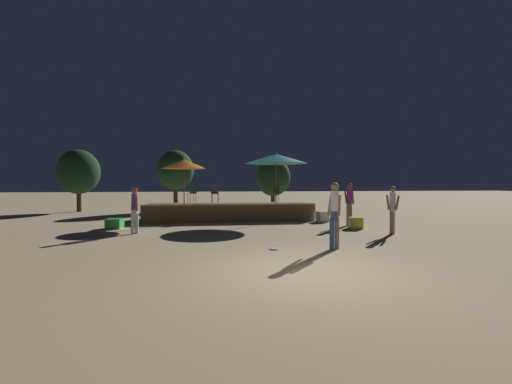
{
  "coord_description": "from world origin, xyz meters",
  "views": [
    {
      "loc": [
        -1.9,
        -6.96,
        1.89
      ],
      "look_at": [
        0.0,
        7.42,
        1.47
      ],
      "focal_mm": 24.0,
      "sensor_mm": 36.0,
      "label": 1
    }
  ],
  "objects": [
    {
      "name": "ground_plane",
      "position": [
        0.0,
        0.0,
        0.0
      ],
      "size": [
        120.0,
        120.0,
        0.0
      ],
      "primitive_type": "plane",
      "color": "tan"
    },
    {
      "name": "wooden_deck",
      "position": [
        -0.98,
        10.27,
        0.4
      ],
      "size": [
        8.2,
        2.49,
        0.87
      ],
      "color": "brown",
      "rests_on": "ground"
    },
    {
      "name": "patio_umbrella_0",
      "position": [
        1.21,
        9.17,
        3.0
      ],
      "size": [
        2.97,
        2.97,
        3.31
      ],
      "color": "brown",
      "rests_on": "ground"
    },
    {
      "name": "patio_umbrella_1",
      "position": [
        -3.14,
        9.27,
        2.73
      ],
      "size": [
        2.04,
        2.04,
        3.03
      ],
      "color": "brown",
      "rests_on": "ground"
    },
    {
      "name": "cube_seat_0",
      "position": [
        -5.8,
        7.54,
        0.2
      ],
      "size": [
        0.63,
        0.63,
        0.4
      ],
      "rotation": [
        0.0,
        0.0,
        -0.08
      ],
      "color": "#4CC651",
      "rests_on": "ground"
    },
    {
      "name": "cube_seat_1",
      "position": [
        3.35,
        8.67,
        0.25
      ],
      "size": [
        0.54,
        0.54,
        0.49
      ],
      "rotation": [
        0.0,
        0.0,
        0.13
      ],
      "color": "white",
      "rests_on": "ground"
    },
    {
      "name": "cube_seat_2",
      "position": [
        3.94,
        6.25,
        0.23
      ],
      "size": [
        0.57,
        0.57,
        0.46
      ],
      "rotation": [
        0.0,
        0.0,
        -0.17
      ],
      "color": "yellow",
      "rests_on": "ground"
    },
    {
      "name": "person_0",
      "position": [
        4.65,
        4.67,
        0.95
      ],
      "size": [
        0.39,
        0.44,
        1.74
      ],
      "rotation": [
        0.0,
        0.0,
        0.7
      ],
      "color": "#997051",
      "rests_on": "ground"
    },
    {
      "name": "person_1",
      "position": [
        1.54,
        2.24,
        1.06
      ],
      "size": [
        0.3,
        0.51,
        1.88
      ],
      "rotation": [
        0.0,
        0.0,
        3.53
      ],
      "color": "#997051",
      "rests_on": "ground"
    },
    {
      "name": "person_2",
      "position": [
        4.09,
        7.25,
        1.03
      ],
      "size": [
        0.34,
        0.49,
        1.85
      ],
      "rotation": [
        0.0,
        0.0,
        0.54
      ],
      "color": "#72664C",
      "rests_on": "ground"
    },
    {
      "name": "person_3",
      "position": [
        -4.67,
        5.96,
        0.94
      ],
      "size": [
        0.35,
        0.39,
        1.68
      ],
      "rotation": [
        0.0,
        0.0,
        0.69
      ],
      "color": "white",
      "rests_on": "ground"
    },
    {
      "name": "bistro_chair_0",
      "position": [
        1.46,
        10.59,
        1.41
      ],
      "size": [
        0.48,
        0.48,
        0.9
      ],
      "rotation": [
        0.0,
        0.0,
        5.63
      ],
      "color": "#2D3338",
      "rests_on": "wooden_deck"
    },
    {
      "name": "bistro_chair_1",
      "position": [
        -1.71,
        10.0,
        1.41
      ],
      "size": [
        0.4,
        0.4,
        0.9
      ],
      "rotation": [
        0.0,
        0.0,
        0.09
      ],
      "color": "#47474C",
      "rests_on": "wooden_deck"
    },
    {
      "name": "bistro_chair_2",
      "position": [
        -2.81,
        10.43,
        1.41
      ],
      "size": [
        0.46,
        0.46,
        0.9
      ],
      "rotation": [
        0.0,
        0.0,
        3.61
      ],
      "color": "#1E4C47",
      "rests_on": "wooden_deck"
    },
    {
      "name": "frisbee_disc",
      "position": [
        -0.14,
        2.43,
        0.02
      ],
      "size": [
        0.25,
        0.25,
        0.03
      ],
      "color": "white",
      "rests_on": "ground"
    },
    {
      "name": "background_tree_0",
      "position": [
        -10.22,
        16.02,
        2.53
      ],
      "size": [
        2.57,
        2.57,
        3.95
      ],
      "color": "#3D2B1C",
      "rests_on": "ground"
    },
    {
      "name": "background_tree_1",
      "position": [
        -4.2,
        15.94,
        2.65
      ],
      "size": [
        2.35,
        2.35,
        3.96
      ],
      "color": "#3D2B1C",
      "rests_on": "ground"
    },
    {
      "name": "background_tree_2",
      "position": [
        2.44,
        16.7,
        2.23
      ],
      "size": [
        2.42,
        2.42,
        3.57
      ],
      "color": "#3D2B1C",
      "rests_on": "ground"
    }
  ]
}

